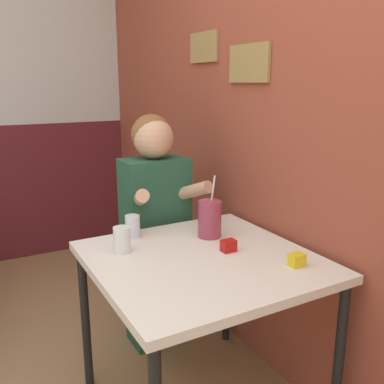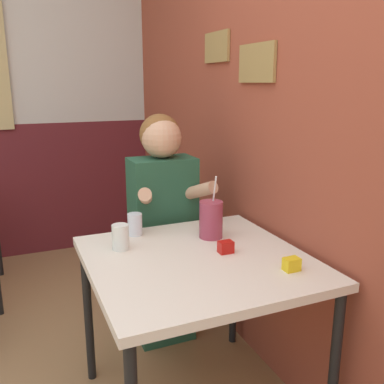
# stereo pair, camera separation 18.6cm
# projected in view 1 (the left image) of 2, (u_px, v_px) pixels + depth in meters

# --- Properties ---
(brick_wall_right) EXTENTS (0.08, 4.62, 2.70)m
(brick_wall_right) POSITION_uv_depth(u_px,v_px,m) (198.00, 95.00, 2.57)
(brick_wall_right) COLOR brown
(brick_wall_right) RESTS_ON ground_plane
(main_table) EXTENTS (0.87, 0.88, 0.73)m
(main_table) POSITION_uv_depth(u_px,v_px,m) (202.00, 272.00, 1.76)
(main_table) COLOR beige
(main_table) RESTS_ON ground_plane
(person_seated) EXTENTS (0.42, 0.41, 1.27)m
(person_seated) POSITION_uv_depth(u_px,v_px,m) (156.00, 227.00, 2.29)
(person_seated) COLOR #235138
(person_seated) RESTS_ON ground_plane
(cocktail_pitcher) EXTENTS (0.11, 0.11, 0.29)m
(cocktail_pitcher) POSITION_uv_depth(u_px,v_px,m) (210.00, 219.00, 1.95)
(cocktail_pitcher) COLOR #99384C
(cocktail_pitcher) RESTS_ON main_table
(glass_near_pitcher) EXTENTS (0.07, 0.07, 0.10)m
(glass_near_pitcher) POSITION_uv_depth(u_px,v_px,m) (133.00, 226.00, 1.96)
(glass_near_pitcher) COLOR silver
(glass_near_pitcher) RESTS_ON main_table
(glass_center) EXTENTS (0.07, 0.07, 0.11)m
(glass_center) POSITION_uv_depth(u_px,v_px,m) (122.00, 240.00, 1.78)
(glass_center) COLOR silver
(glass_center) RESTS_ON main_table
(condiment_ketchup) EXTENTS (0.06, 0.04, 0.05)m
(condiment_ketchup) POSITION_uv_depth(u_px,v_px,m) (228.00, 246.00, 1.79)
(condiment_ketchup) COLOR #B7140F
(condiment_ketchup) RESTS_ON main_table
(condiment_mustard) EXTENTS (0.06, 0.04, 0.05)m
(condiment_mustard) POSITION_uv_depth(u_px,v_px,m) (297.00, 260.00, 1.65)
(condiment_mustard) COLOR yellow
(condiment_mustard) RESTS_ON main_table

